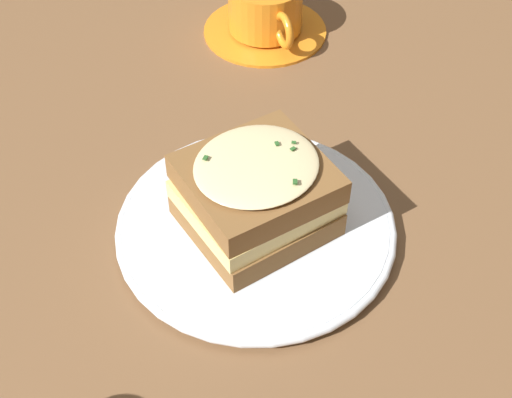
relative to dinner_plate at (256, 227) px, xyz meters
name	(u,v)px	position (x,y,z in m)	size (l,w,h in m)	color
ground_plane	(237,226)	(-0.02, -0.01, -0.01)	(2.40, 2.40, 0.00)	brown
dinner_plate	(256,227)	(0.00, 0.00, 0.00)	(0.26, 0.26, 0.01)	white
sandwich	(256,194)	(0.00, 0.00, 0.04)	(0.13, 0.14, 0.08)	brown
teacup_with_saucer	(266,12)	(-0.25, 0.22, 0.02)	(0.15, 0.15, 0.07)	orange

